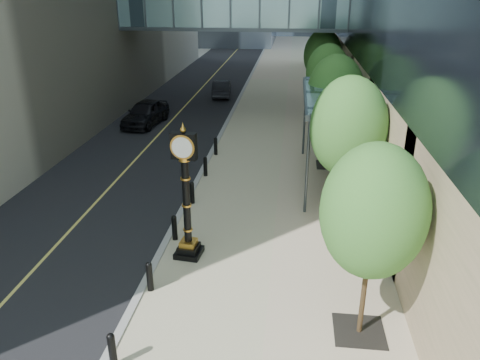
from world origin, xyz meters
The scene contains 11 objects.
road centered at (-7.00, 40.00, 0.01)m, with size 8.00×180.00×0.02m, color black.
sidewalk centered at (1.00, 40.00, 0.03)m, with size 8.00×180.00×0.06m, color tan.
curb centered at (-3.00, 40.00, 0.04)m, with size 0.25×180.00×0.07m, color gray.
skywalk centered at (-3.00, 28.00, 7.71)m, with size 17.00×4.20×5.80m.
entrance_canopy centered at (3.48, 14.00, 4.19)m, with size 3.00×8.00×4.38m.
bollard_row centered at (-2.70, 9.00, 0.51)m, with size 0.20×16.20×0.90m.
street_trees centered at (3.60, 16.26, 3.93)m, with size 2.88×28.76×5.91m.
street_clock centered at (-1.94, 6.37, 2.11)m, with size 0.98×0.98×4.73m.
pedestrian centered at (3.50, 10.91, 0.93)m, with size 0.63×0.41×1.73m, color beige.
car_near centered at (-8.48, 22.68, 0.85)m, with size 1.95×4.85×1.65m, color black.
car_far centered at (-4.60, 31.96, 0.71)m, with size 1.47×4.22×1.39m, color black.
Camera 1 is at (1.48, -7.66, 8.96)m, focal length 35.00 mm.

